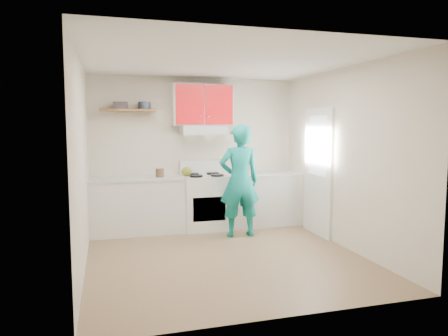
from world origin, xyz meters
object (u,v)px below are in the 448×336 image
object	(u,v)px
kettle	(187,171)
crock	(160,173)
stove	(205,202)
tin	(144,106)
person	(239,181)

from	to	relation	value
kettle	crock	world-z (taller)	kettle
stove	tin	world-z (taller)	tin
tin	kettle	size ratio (longest dim) A/B	1.12
crock	person	xyz separation A→B (m)	(1.19, -0.62, -0.09)
kettle	person	distance (m)	0.98
crock	kettle	bearing A→B (deg)	4.74
tin	person	xyz separation A→B (m)	(1.40, -0.79, -1.20)
kettle	person	world-z (taller)	person
stove	person	distance (m)	0.87
tin	crock	bearing A→B (deg)	-39.59
stove	person	xyz separation A→B (m)	(0.42, -0.62, 0.43)
stove	person	size ratio (longest dim) A/B	0.51
person	tin	bearing A→B (deg)	-26.81
stove	crock	bearing A→B (deg)	-179.44
tin	crock	distance (m)	1.15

